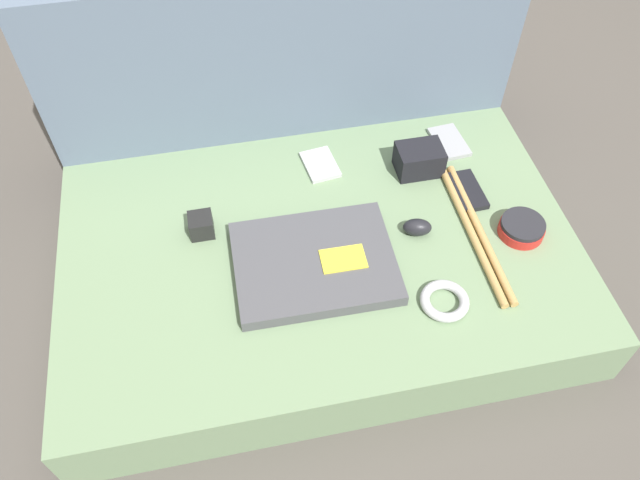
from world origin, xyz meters
TOP-DOWN VIEW (x-y plane):
  - ground_plane at (0.00, 0.00)m, footprint 8.00×8.00m
  - couch_seat at (0.00, 0.00)m, footprint 1.08×0.70m
  - couch_backrest at (0.00, 0.45)m, footprint 1.08×0.20m
  - laptop at (-0.02, -0.05)m, footprint 0.33×0.25m
  - computer_mouse at (0.21, -0.01)m, footprint 0.07×0.05m
  - speaker_puck at (0.42, -0.05)m, footprint 0.10×0.10m
  - phone_silver at (0.05, 0.23)m, footprint 0.08×0.11m
  - phone_black at (0.37, 0.25)m, footprint 0.08×0.12m
  - phone_small at (0.35, 0.08)m, footprint 0.06×0.12m
  - camera_pouch at (0.27, 0.18)m, footprint 0.10×0.08m
  - charger_brick at (-0.24, 0.09)m, footprint 0.05×0.05m
  - cable_coil at (0.21, -0.19)m, footprint 0.10×0.10m
  - drumstick_pair at (0.33, -0.03)m, footprint 0.04×0.38m

SIDE VIEW (x-z plane):
  - ground_plane at x=0.00m, z-range 0.00..0.00m
  - couch_seat at x=0.00m, z-range 0.00..0.14m
  - phone_silver at x=0.05m, z-range 0.14..0.15m
  - phone_black at x=0.37m, z-range 0.14..0.15m
  - phone_small at x=0.35m, z-range 0.14..0.15m
  - drumstick_pair at x=0.33m, z-range 0.14..0.16m
  - cable_coil at x=0.21m, z-range 0.14..0.16m
  - laptop at x=-0.02m, z-range 0.14..0.17m
  - speaker_puck at x=0.42m, z-range 0.14..0.17m
  - computer_mouse at x=0.21m, z-range 0.14..0.18m
  - charger_brick at x=-0.24m, z-range 0.14..0.19m
  - camera_pouch at x=0.27m, z-range 0.14..0.20m
  - couch_backrest at x=0.00m, z-range 0.00..0.54m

